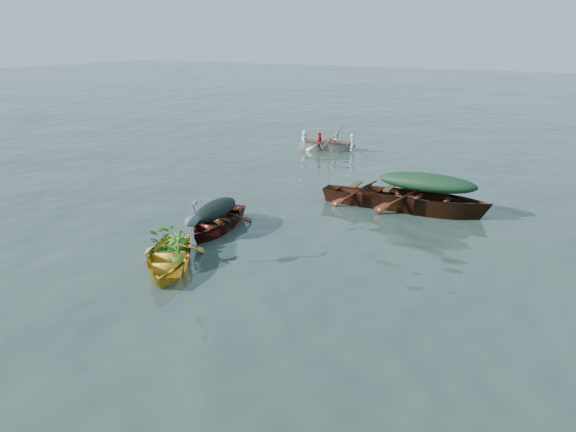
% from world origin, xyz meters
% --- Properties ---
extents(ground, '(140.00, 140.00, 0.00)m').
position_xyz_m(ground, '(0.00, 0.00, 0.00)').
color(ground, '#31443C').
rests_on(ground, ground).
extents(yellow_dinghy, '(2.93, 3.52, 0.89)m').
position_xyz_m(yellow_dinghy, '(-2.23, -2.04, 0.00)').
color(yellow_dinghy, gold).
rests_on(yellow_dinghy, ground).
extents(dark_covered_boat, '(1.89, 3.64, 0.85)m').
position_xyz_m(dark_covered_boat, '(-2.78, 0.46, 0.00)').
color(dark_covered_boat, '#491A11').
rests_on(dark_covered_boat, ground).
extents(green_tarp_boat, '(5.17, 1.82, 1.24)m').
position_xyz_m(green_tarp_boat, '(1.52, 4.64, 0.00)').
color(green_tarp_boat, '#482110').
rests_on(green_tarp_boat, ground).
extents(open_wooden_boat, '(4.28, 1.55, 0.97)m').
position_xyz_m(open_wooden_boat, '(-0.07, 4.56, 0.00)').
color(open_wooden_boat, '#552115').
rests_on(open_wooden_boat, ground).
extents(rowed_boat, '(3.72, 1.89, 0.81)m').
position_xyz_m(rowed_boat, '(-4.76, 11.31, 0.00)').
color(rowed_boat, white).
rests_on(rowed_boat, ground).
extents(dark_tarp_cover, '(1.04, 2.00, 0.40)m').
position_xyz_m(dark_tarp_cover, '(-2.78, 0.46, 0.62)').
color(dark_tarp_cover, black).
rests_on(dark_tarp_cover, dark_covered_boat).
extents(green_tarp_cover, '(2.84, 1.00, 0.52)m').
position_xyz_m(green_tarp_cover, '(1.52, 4.64, 0.88)').
color(green_tarp_cover, '#16381E').
rests_on(green_tarp_cover, green_tarp_boat).
extents(thwart_benches, '(2.15, 0.91, 0.04)m').
position_xyz_m(thwart_benches, '(-0.07, 4.56, 0.51)').
color(thwart_benches, '#42260F').
rests_on(thwart_benches, open_wooden_boat).
extents(heron, '(0.45, 0.49, 0.92)m').
position_xyz_m(heron, '(-1.79, -1.71, 0.90)').
color(heron, gray).
rests_on(heron, yellow_dinghy).
extents(dinghy_weeds, '(1.07, 1.13, 0.60)m').
position_xyz_m(dinghy_weeds, '(-2.50, -1.56, 0.74)').
color(dinghy_weeds, '#286119').
rests_on(dinghy_weeds, yellow_dinghy).
extents(rowers, '(2.65, 1.53, 0.76)m').
position_xyz_m(rowers, '(-4.76, 11.31, 0.78)').
color(rowers, silver).
rests_on(rowers, rowed_boat).
extents(oars, '(1.20, 2.67, 0.06)m').
position_xyz_m(oars, '(-4.76, 11.31, 0.43)').
color(oars, '#965639').
rests_on(oars, rowed_boat).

